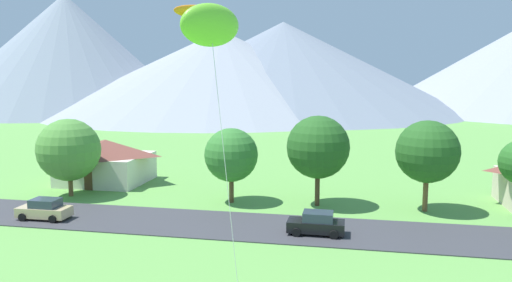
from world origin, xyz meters
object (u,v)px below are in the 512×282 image
Objects in this scene: tree_near_left at (69,150)px; kite_flyer_with_kite at (211,36)px; parked_car_black_mid_west at (316,224)px; parked_car_tan_west_end at (45,209)px; house_left_center at (106,160)px; tree_center at (318,147)px; tree_right_of_center at (427,152)px; tree_near_right at (231,155)px.

kite_flyer_with_kite is at bearing -48.97° from tree_near_left.
parked_car_tan_west_end is at bearing -178.83° from parked_car_black_mid_west.
tree_near_left is 8.77m from parked_car_tan_west_end.
house_left_center is 2.23× the size of parked_car_black_mid_west.
tree_right_of_center is at bearing -0.36° from tree_center.
house_left_center is at bearing 150.83° from parked_car_black_mid_west.
parked_car_tan_west_end is (-21.64, -8.71, -4.51)m from tree_center.
tree_near_left is at bearing -177.32° from tree_center.
tree_right_of_center is 12.84m from parked_car_black_mid_west.
kite_flyer_with_kite reaches higher than tree_near_left.
tree_center is 7.99m from tree_near_right.
tree_right_of_center reaches higher than parked_car_black_mid_west.
parked_car_tan_west_end is 28.89m from kite_flyer_with_kite.
tree_center is at bearing 21.92° from parked_car_tan_west_end.
parked_car_tan_west_end is (-13.71, -8.29, -3.61)m from tree_near_right.
kite_flyer_with_kite reaches higher than house_left_center.
tree_right_of_center is 1.89× the size of parked_car_black_mid_west.
tree_near_right is 27.79m from kite_flyer_with_kite.
kite_flyer_with_kite is (21.39, -31.39, 10.63)m from house_left_center.
tree_center is at bearing 179.64° from tree_right_of_center.
tree_near_right is 1.65× the size of parked_car_tan_west_end.
tree_center is (24.00, 1.13, 0.78)m from tree_near_left.
house_left_center reaches higher than parked_car_black_mid_west.
kite_flyer_with_kite is (-2.18, -26.20, 7.74)m from tree_center.
tree_center reaches higher than tree_near_right.
tree_center is at bearing 93.50° from parked_car_black_mid_west.
parked_car_black_mid_west is (8.43, -7.84, -3.61)m from tree_near_right.
parked_car_black_mid_west is (0.51, -8.25, -4.51)m from tree_center.
parked_car_tan_west_end is at bearing 138.04° from kite_flyer_with_kite.
tree_center is at bearing 3.02° from tree_near_right.
parked_car_black_mid_west is at bearing 1.17° from parked_car_tan_west_end.
tree_near_right is at bearing 31.15° from parked_car_tan_west_end.
tree_near_right is at bearing -19.71° from house_left_center.
tree_center reaches higher than tree_right_of_center.
tree_near_left is 0.93× the size of tree_center.
tree_right_of_center is 17.31m from tree_near_right.
kite_flyer_with_kite is at bearing -77.43° from tree_near_right.
parked_car_black_mid_west is (24.50, -7.13, -3.73)m from tree_near_left.
house_left_center is 1.18× the size of tree_right_of_center.
house_left_center is 6.67m from tree_near_left.
parked_car_tan_west_end is at bearing -82.07° from house_left_center.
tree_right_of_center is 1.14× the size of tree_near_right.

